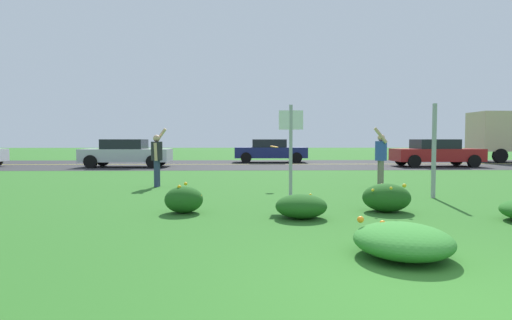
# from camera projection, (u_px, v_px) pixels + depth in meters

# --- Properties ---
(ground_plane) EXTENTS (120.00, 120.00, 0.00)m
(ground_plane) POSITION_uv_depth(u_px,v_px,m) (303.00, 183.00, 13.75)
(ground_plane) COLOR #2D6B23
(highway_strip) EXTENTS (120.00, 9.65, 0.01)m
(highway_strip) POSITION_uv_depth(u_px,v_px,m) (279.00, 164.00, 24.04)
(highway_strip) COLOR #2D2D30
(highway_strip) RESTS_ON ground
(highway_center_stripe) EXTENTS (120.00, 0.16, 0.00)m
(highway_center_stripe) POSITION_uv_depth(u_px,v_px,m) (279.00, 164.00, 24.04)
(highway_center_stripe) COLOR yellow
(highway_center_stripe) RESTS_ON ground
(daylily_clump_front_left) EXTENTS (1.18, 1.29, 0.45)m
(daylily_clump_front_left) POSITION_uv_depth(u_px,v_px,m) (403.00, 241.00, 5.04)
(daylily_clump_front_left) COLOR #337F2D
(daylily_clump_front_left) RESTS_ON ground
(daylily_clump_near_camera) EXTENTS (0.94, 0.83, 0.44)m
(daylily_clump_near_camera) POSITION_uv_depth(u_px,v_px,m) (301.00, 206.00, 7.54)
(daylily_clump_near_camera) COLOR #1E5619
(daylily_clump_near_camera) RESTS_ON ground
(daylily_clump_mid_left) EXTENTS (0.94, 0.87, 0.58)m
(daylily_clump_mid_left) POSITION_uv_depth(u_px,v_px,m) (386.00, 198.00, 8.23)
(daylily_clump_mid_left) COLOR #1E5619
(daylily_clump_mid_left) RESTS_ON ground
(daylily_clump_front_center) EXTENTS (0.75, 0.69, 0.58)m
(daylily_clump_front_center) POSITION_uv_depth(u_px,v_px,m) (184.00, 200.00, 8.09)
(daylily_clump_front_center) COLOR #1E5619
(daylily_clump_front_center) RESTS_ON ground
(sign_post_near_path) EXTENTS (0.56, 0.10, 2.24)m
(sign_post_near_path) POSITION_uv_depth(u_px,v_px,m) (291.00, 143.00, 9.59)
(sign_post_near_path) COLOR #93969B
(sign_post_near_path) RESTS_ON ground
(sign_post_by_roadside) EXTENTS (0.07, 0.10, 2.31)m
(sign_post_by_roadside) POSITION_uv_depth(u_px,v_px,m) (434.00, 151.00, 10.13)
(sign_post_by_roadside) COLOR #93969B
(sign_post_by_roadside) RESTS_ON ground
(person_thrower_dark_shirt) EXTENTS (0.44, 0.50, 1.79)m
(person_thrower_dark_shirt) POSITION_uv_depth(u_px,v_px,m) (157.00, 156.00, 12.55)
(person_thrower_dark_shirt) COLOR #232328
(person_thrower_dark_shirt) RESTS_ON ground
(person_catcher_blue_shirt) EXTENTS (0.46, 0.50, 1.80)m
(person_catcher_blue_shirt) POSITION_uv_depth(u_px,v_px,m) (381.00, 156.00, 12.27)
(person_catcher_blue_shirt) COLOR #2D4C9E
(person_catcher_blue_shirt) RESTS_ON ground
(frisbee_orange) EXTENTS (0.24, 0.24, 0.08)m
(frisbee_orange) POSITION_uv_depth(u_px,v_px,m) (274.00, 147.00, 12.17)
(frisbee_orange) COLOR orange
(car_silver_center_left) EXTENTS (4.50, 2.00, 1.45)m
(car_silver_center_left) POSITION_uv_depth(u_px,v_px,m) (126.00, 153.00, 21.64)
(car_silver_center_left) COLOR #B7BABF
(car_silver_center_left) RESTS_ON ground
(car_navy_center_right) EXTENTS (4.50, 2.00, 1.45)m
(car_navy_center_right) POSITION_uv_depth(u_px,v_px,m) (270.00, 151.00, 26.17)
(car_navy_center_right) COLOR navy
(car_navy_center_right) RESTS_ON ground
(car_red_rightmost) EXTENTS (4.50, 2.00, 1.45)m
(car_red_rightmost) POSITION_uv_depth(u_px,v_px,m) (436.00, 153.00, 22.05)
(car_red_rightmost) COLOR maroon
(car_red_rightmost) RESTS_ON ground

